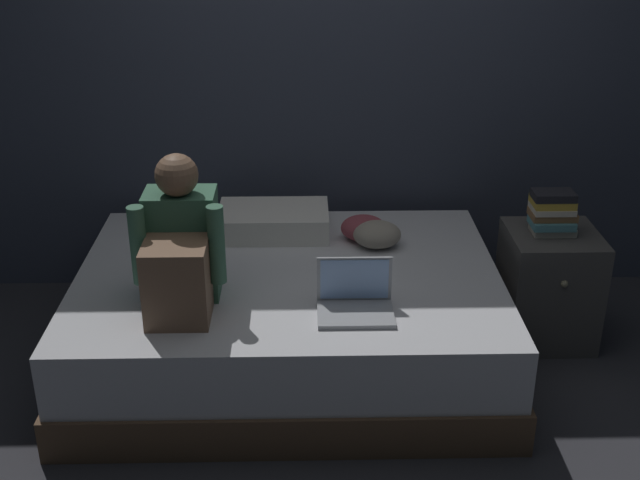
{
  "coord_description": "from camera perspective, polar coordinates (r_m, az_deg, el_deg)",
  "views": [
    {
      "loc": [
        -0.13,
        -3.07,
        2.18
      ],
      "look_at": [
        -0.06,
        0.1,
        0.74
      ],
      "focal_mm": 45.42,
      "sensor_mm": 36.0,
      "label": 1
    }
  ],
  "objects": [
    {
      "name": "book_stack",
      "position": [
        4.06,
        16.06,
        1.88
      ],
      "size": [
        0.22,
        0.17,
        0.22
      ],
      "color": "beige",
      "rests_on": "nightstand"
    },
    {
      "name": "person_sitting",
      "position": [
        3.44,
        -9.83,
        -0.75
      ],
      "size": [
        0.39,
        0.44,
        0.66
      ],
      "color": "#38664C",
      "rests_on": "bed"
    },
    {
      "name": "pillow",
      "position": [
        4.16,
        -3.28,
        1.35
      ],
      "size": [
        0.56,
        0.36,
        0.13
      ],
      "primitive_type": "cube",
      "color": "silver",
      "rests_on": "bed"
    },
    {
      "name": "laptop",
      "position": [
        3.42,
        2.48,
        -4.22
      ],
      "size": [
        0.32,
        0.23,
        0.22
      ],
      "color": "#9EA0A5",
      "rests_on": "bed"
    },
    {
      "name": "ground_plane",
      "position": [
        3.77,
        0.91,
        -10.88
      ],
      "size": [
        8.0,
        8.0,
        0.0
      ],
      "primitive_type": "plane",
      "color": "#2D2D33"
    },
    {
      "name": "bed",
      "position": [
        3.89,
        -2.19,
        -5.46
      ],
      "size": [
        2.0,
        1.5,
        0.49
      ],
      "color": "brown",
      "rests_on": "ground_plane"
    },
    {
      "name": "wall_back",
      "position": [
        4.36,
        0.43,
        13.46
      ],
      "size": [
        5.6,
        0.1,
        2.7
      ],
      "primitive_type": "cube",
      "color": "#383D4C",
      "rests_on": "ground_plane"
    },
    {
      "name": "nightstand",
      "position": [
        4.23,
        15.77,
        -3.13
      ],
      "size": [
        0.44,
        0.46,
        0.58
      ],
      "color": "#474442",
      "rests_on": "ground_plane"
    },
    {
      "name": "clothes_pile",
      "position": [
        4.04,
        3.66,
        0.56
      ],
      "size": [
        0.29,
        0.28,
        0.13
      ],
      "color": "gray",
      "rests_on": "bed"
    }
  ]
}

